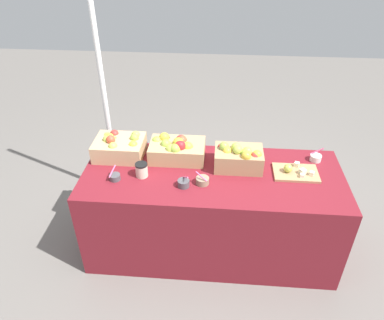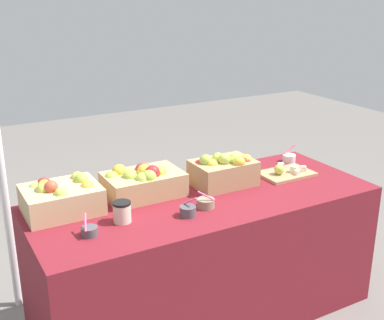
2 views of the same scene
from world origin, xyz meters
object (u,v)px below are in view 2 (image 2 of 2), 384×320
Objects in this scene: cutting_board_front at (286,173)px; apple_crate_middle at (142,181)px; apple_crate_left at (61,197)px; coffee_cup at (122,212)px; sample_bowl_mid at (89,231)px; apple_crate_right at (224,170)px; sample_bowl_near at (289,158)px; sample_bowl_extra at (206,203)px; sample_bowl_far at (188,211)px.

apple_crate_middle is at bearing 170.90° from cutting_board_front.
coffee_cup is at bearing -49.09° from apple_crate_left.
apple_crate_left is 1.17× the size of cutting_board_front.
sample_bowl_mid is 0.19m from coffee_cup.
apple_crate_right reaches higher than coffee_cup.
sample_bowl_mid is at bearing -172.36° from cutting_board_front.
sample_bowl_mid is (-0.40, -0.31, -0.06)m from apple_crate_middle.
sample_bowl_near is (0.59, 0.13, -0.06)m from apple_crate_right.
apple_crate_right is 0.34m from sample_bowl_extra.
apple_crate_right is (0.47, -0.09, 0.01)m from apple_crate_middle.
sample_bowl_far is at bearing -157.74° from sample_bowl_near.
sample_bowl_mid is at bearing -142.01° from apple_crate_middle.
apple_crate_left is at bearing 97.16° from sample_bowl_mid.
coffee_cup is at bearing 162.92° from sample_bowl_far.
coffee_cup is (-0.44, 0.05, 0.03)m from sample_bowl_extra.
sample_bowl_near is (0.18, 0.19, 0.01)m from cutting_board_front.
sample_bowl_near reaches higher than sample_bowl_far.
apple_crate_right reaches higher than sample_bowl_far.
cutting_board_front is at bearing -7.58° from apple_crate_right.
coffee_cup is (0.22, -0.26, -0.03)m from apple_crate_left.
apple_crate_right is 0.47m from sample_bowl_far.
coffee_cup is (0.18, 0.06, 0.03)m from sample_bowl_mid.
apple_crate_right is 3.44× the size of sample_bowl_extra.
coffee_cup is (-0.22, -0.26, -0.03)m from apple_crate_middle.
coffee_cup is (-1.10, -0.11, 0.04)m from cutting_board_front.
sample_bowl_extra is 0.44m from coffee_cup.
cutting_board_front is (0.41, -0.05, -0.07)m from apple_crate_right.
apple_crate_left reaches higher than apple_crate_middle.
apple_crate_middle is 0.38m from sample_bowl_extra.
sample_bowl_near is at bearing 46.13° from cutting_board_front.
sample_bowl_extra is at bearing -138.64° from apple_crate_right.
apple_crate_right reaches higher than sample_bowl_mid.
sample_bowl_far is 0.14m from sample_bowl_extra.
sample_bowl_extra is at bearing -165.83° from cutting_board_front.
sample_bowl_extra is (-0.66, -0.17, 0.01)m from cutting_board_front.
apple_crate_left is 0.64m from sample_bowl_far.
apple_crate_middle is 4.07× the size of sample_bowl_far.
coffee_cup is (-0.31, 0.10, 0.03)m from sample_bowl_far.
apple_crate_right reaches higher than apple_crate_middle.
apple_crate_left is 3.92× the size of sample_bowl_mid.
sample_bowl_mid is at bearing 175.64° from sample_bowl_far.
apple_crate_middle is 0.37m from sample_bowl_far.
sample_bowl_near is (1.07, 0.05, -0.06)m from apple_crate_middle.
sample_bowl_mid is (-1.29, -0.17, 0.01)m from cutting_board_front.
apple_crate_left reaches higher than sample_bowl_near.
coffee_cup reaches higher than sample_bowl_mid.
sample_bowl_extra is (-0.84, -0.36, -0.00)m from sample_bowl_near.
sample_bowl_far reaches higher than sample_bowl_mid.
cutting_board_front is at bearing -133.87° from sample_bowl_near.
apple_crate_middle is (0.44, -0.00, 0.00)m from apple_crate_left.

